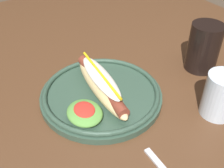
{
  "coord_description": "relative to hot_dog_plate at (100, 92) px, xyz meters",
  "views": [
    {
      "loc": [
        0.47,
        -0.4,
        1.17
      ],
      "look_at": [
        0.04,
        -0.13,
        0.77
      ],
      "focal_mm": 43.09,
      "sensor_mm": 36.0,
      "label": 1
    }
  ],
  "objects": [
    {
      "name": "soda_cup",
      "position": [
        0.03,
        0.3,
        0.04
      ],
      "size": [
        0.08,
        0.08,
        0.13
      ],
      "primitive_type": "cylinder",
      "color": "black",
      "rests_on": "dining_table"
    },
    {
      "name": "water_cup",
      "position": [
        0.18,
        0.2,
        0.03
      ],
      "size": [
        0.07,
        0.07,
        0.1
      ],
      "primitive_type": "cylinder",
      "color": "silver",
      "rests_on": "dining_table"
    },
    {
      "name": "hot_dog_plate",
      "position": [
        0.0,
        0.0,
        0.0
      ],
      "size": [
        0.29,
        0.29,
        0.08
      ],
      "color": "#334C3D",
      "rests_on": "dining_table"
    },
    {
      "name": "dining_table",
      "position": [
        -0.05,
        0.17,
        -0.1
      ],
      "size": [
        1.42,
        1.06,
        0.74
      ],
      "color": "#51331E",
      "rests_on": "ground_plane"
    }
  ]
}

